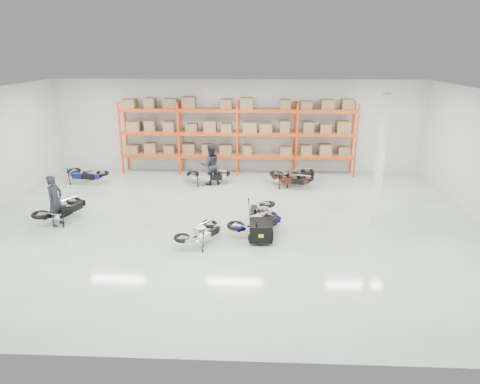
{
  "coord_description": "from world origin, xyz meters",
  "views": [
    {
      "loc": [
        1.04,
        -13.95,
        5.9
      ],
      "look_at": [
        0.4,
        0.24,
        1.1
      ],
      "focal_mm": 32.0,
      "sensor_mm": 36.0,
      "label": 1
    }
  ],
  "objects_px": {
    "moto_black_far_left": "(62,206)",
    "moto_back_a": "(85,171)",
    "trailer": "(261,230)",
    "person_back": "(210,165)",
    "moto_back_b": "(208,173)",
    "moto_blue_centre": "(257,220)",
    "moto_back_c": "(294,172)",
    "moto_back_d": "(292,177)",
    "moto_silver_left": "(201,230)",
    "person_left": "(55,201)",
    "moto_touring_right": "(261,209)"
  },
  "relations": [
    {
      "from": "moto_silver_left",
      "to": "moto_back_c",
      "type": "distance_m",
      "value": 7.34
    },
    {
      "from": "moto_black_far_left",
      "to": "person_back",
      "type": "relative_size",
      "value": 1.0
    },
    {
      "from": "moto_silver_left",
      "to": "moto_back_c",
      "type": "relative_size",
      "value": 0.86
    },
    {
      "from": "moto_back_c",
      "to": "person_back",
      "type": "distance_m",
      "value": 3.8
    },
    {
      "from": "trailer",
      "to": "moto_back_a",
      "type": "bearing_deg",
      "value": 142.85
    },
    {
      "from": "moto_blue_centre",
      "to": "moto_back_a",
      "type": "relative_size",
      "value": 0.97
    },
    {
      "from": "trailer",
      "to": "person_back",
      "type": "height_order",
      "value": "person_back"
    },
    {
      "from": "moto_blue_centre",
      "to": "moto_silver_left",
      "type": "xyz_separation_m",
      "value": [
        -1.76,
        -0.8,
        -0.05
      ]
    },
    {
      "from": "moto_back_b",
      "to": "trailer",
      "type": "bearing_deg",
      "value": -164.45
    },
    {
      "from": "moto_back_a",
      "to": "moto_silver_left",
      "type": "bearing_deg",
      "value": -120.71
    },
    {
      "from": "moto_back_a",
      "to": "moto_back_c",
      "type": "xyz_separation_m",
      "value": [
        9.53,
        0.35,
        0.01
      ]
    },
    {
      "from": "trailer",
      "to": "moto_back_b",
      "type": "bearing_deg",
      "value": 110.76
    },
    {
      "from": "moto_back_a",
      "to": "person_back",
      "type": "xyz_separation_m",
      "value": [
        5.76,
        0.06,
        0.36
      ]
    },
    {
      "from": "moto_touring_right",
      "to": "moto_back_b",
      "type": "xyz_separation_m",
      "value": [
        -2.37,
        4.36,
        0.01
      ]
    },
    {
      "from": "moto_blue_centre",
      "to": "trailer",
      "type": "relative_size",
      "value": 1.14
    },
    {
      "from": "moto_blue_centre",
      "to": "moto_back_d",
      "type": "distance_m",
      "value": 5.37
    },
    {
      "from": "moto_back_d",
      "to": "moto_back_c",
      "type": "bearing_deg",
      "value": 0.58
    },
    {
      "from": "trailer",
      "to": "person_left",
      "type": "height_order",
      "value": "person_left"
    },
    {
      "from": "moto_back_b",
      "to": "moto_back_c",
      "type": "height_order",
      "value": "moto_back_c"
    },
    {
      "from": "moto_black_far_left",
      "to": "moto_back_a",
      "type": "relative_size",
      "value": 1.01
    },
    {
      "from": "person_back",
      "to": "moto_touring_right",
      "type": "bearing_deg",
      "value": 95.05
    },
    {
      "from": "trailer",
      "to": "person_left",
      "type": "relative_size",
      "value": 0.86
    },
    {
      "from": "moto_silver_left",
      "to": "moto_back_b",
      "type": "distance_m",
      "value": 6.27
    },
    {
      "from": "moto_silver_left",
      "to": "person_left",
      "type": "height_order",
      "value": "person_left"
    },
    {
      "from": "moto_back_d",
      "to": "person_back",
      "type": "bearing_deg",
      "value": 99.76
    },
    {
      "from": "moto_silver_left",
      "to": "trailer",
      "type": "height_order",
      "value": "moto_silver_left"
    },
    {
      "from": "moto_blue_centre",
      "to": "moto_silver_left",
      "type": "height_order",
      "value": "moto_blue_centre"
    },
    {
      "from": "moto_black_far_left",
      "to": "moto_back_a",
      "type": "xyz_separation_m",
      "value": [
        -0.93,
        4.46,
        -0.01
      ]
    },
    {
      "from": "moto_black_far_left",
      "to": "moto_back_c",
      "type": "relative_size",
      "value": 0.99
    },
    {
      "from": "person_back",
      "to": "moto_blue_centre",
      "type": "bearing_deg",
      "value": 89.01
    },
    {
      "from": "trailer",
      "to": "moto_back_c",
      "type": "xyz_separation_m",
      "value": [
        1.51,
        6.22,
        0.19
      ]
    },
    {
      "from": "moto_back_a",
      "to": "trailer",
      "type": "bearing_deg",
      "value": -111.82
    },
    {
      "from": "moto_back_a",
      "to": "moto_back_d",
      "type": "relative_size",
      "value": 1.1
    },
    {
      "from": "trailer",
      "to": "moto_back_a",
      "type": "height_order",
      "value": "moto_back_a"
    },
    {
      "from": "moto_touring_right",
      "to": "trailer",
      "type": "bearing_deg",
      "value": -85.68
    },
    {
      "from": "person_left",
      "to": "person_back",
      "type": "relative_size",
      "value": 0.98
    },
    {
      "from": "moto_black_far_left",
      "to": "moto_back_a",
      "type": "distance_m",
      "value": 4.56
    },
    {
      "from": "moto_blue_centre",
      "to": "moto_back_c",
      "type": "relative_size",
      "value": 0.95
    },
    {
      "from": "moto_silver_left",
      "to": "moto_touring_right",
      "type": "distance_m",
      "value": 2.67
    },
    {
      "from": "moto_back_a",
      "to": "person_back",
      "type": "distance_m",
      "value": 5.77
    },
    {
      "from": "moto_silver_left",
      "to": "moto_back_d",
      "type": "distance_m",
      "value": 6.78
    },
    {
      "from": "person_left",
      "to": "person_back",
      "type": "height_order",
      "value": "person_back"
    },
    {
      "from": "moto_back_a",
      "to": "person_left",
      "type": "height_order",
      "value": "person_left"
    },
    {
      "from": "moto_black_far_left",
      "to": "person_back",
      "type": "xyz_separation_m",
      "value": [
        4.83,
        4.52,
        0.36
      ]
    },
    {
      "from": "moto_black_far_left",
      "to": "person_back",
      "type": "height_order",
      "value": "person_back"
    },
    {
      "from": "moto_black_far_left",
      "to": "moto_touring_right",
      "type": "bearing_deg",
      "value": -159.15
    },
    {
      "from": "person_back",
      "to": "moto_back_a",
      "type": "bearing_deg",
      "value": -21.9
    },
    {
      "from": "moto_blue_centre",
      "to": "moto_back_c",
      "type": "xyz_separation_m",
      "value": [
        1.63,
        5.72,
        0.03
      ]
    },
    {
      "from": "moto_back_d",
      "to": "moto_back_a",
      "type": "bearing_deg",
      "value": 102.89
    },
    {
      "from": "person_back",
      "to": "moto_black_far_left",
      "type": "bearing_deg",
      "value": 20.62
    }
  ]
}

